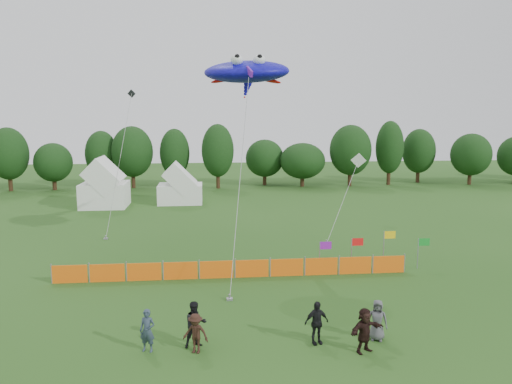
{
  "coord_description": "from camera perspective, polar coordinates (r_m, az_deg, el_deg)",
  "views": [
    {
      "loc": [
        -2.54,
        -19.01,
        8.99
      ],
      "look_at": [
        0.0,
        6.0,
        5.2
      ],
      "focal_mm": 35.0,
      "sensor_mm": 36.0,
      "label": 1
    }
  ],
  "objects": [
    {
      "name": "tent_right",
      "position": [
        52.94,
        -8.65,
        0.51
      ],
      "size": [
        4.64,
        3.71,
        3.28
      ],
      "color": "white",
      "rests_on": "ground"
    },
    {
      "name": "ground",
      "position": [
        21.18,
        1.71,
        -16.55
      ],
      "size": [
        160.0,
        160.0,
        0.0
      ],
      "primitive_type": "plane",
      "color": "#234C16",
      "rests_on": "ground"
    },
    {
      "name": "spectator_f",
      "position": [
        20.3,
        12.31,
        -15.19
      ],
      "size": [
        1.69,
        1.2,
        1.76
      ],
      "primitive_type": "imported",
      "rotation": [
        0.0,
        0.0,
        0.47
      ],
      "color": "black",
      "rests_on": "ground"
    },
    {
      "name": "stingray_kite",
      "position": [
        31.71,
        -1.09,
        13.47
      ],
      "size": [
        6.29,
        14.66,
        12.68
      ],
      "color": "#150ECC",
      "rests_on": "ground"
    },
    {
      "name": "spectator_e",
      "position": [
        21.42,
        13.69,
        -14.04
      ],
      "size": [
        0.96,
        0.78,
        1.68
      ],
      "primitive_type": "imported",
      "rotation": [
        0.0,
        0.0,
        -0.34
      ],
      "color": "#4C4D51",
      "rests_on": "ground"
    },
    {
      "name": "flag_row",
      "position": [
        30.51,
        13.09,
        -6.19
      ],
      "size": [
        6.73,
        0.46,
        2.25
      ],
      "color": "gray",
      "rests_on": "ground"
    },
    {
      "name": "tent_left",
      "position": [
        52.46,
        -16.91,
        0.57
      ],
      "size": [
        4.53,
        4.53,
        4.0
      ],
      "color": "white",
      "rests_on": "ground"
    },
    {
      "name": "spectator_b",
      "position": [
        20.4,
        -6.93,
        -14.79
      ],
      "size": [
        1.06,
        0.93,
        1.84
      ],
      "primitive_type": "imported",
      "rotation": [
        0.0,
        0.0,
        0.3
      ],
      "color": "black",
      "rests_on": "ground"
    },
    {
      "name": "spectator_c",
      "position": [
        19.98,
        -6.92,
        -15.75
      ],
      "size": [
        1.15,
        0.9,
        1.57
      ],
      "primitive_type": "imported",
      "rotation": [
        0.0,
        0.0,
        -0.36
      ],
      "color": "black",
      "rests_on": "ground"
    },
    {
      "name": "treeline",
      "position": [
        64.25,
        -2.09,
        4.28
      ],
      "size": [
        104.57,
        8.78,
        8.36
      ],
      "color": "#382314",
      "rests_on": "ground"
    },
    {
      "name": "small_kite_dark",
      "position": [
        41.07,
        -15.27,
        3.75
      ],
      "size": [
        1.87,
        6.68,
        11.29
      ],
      "color": "black",
      "rests_on": "ground"
    },
    {
      "name": "spectator_a",
      "position": [
        20.37,
        -12.32,
        -15.21
      ],
      "size": [
        0.71,
        0.57,
        1.68
      ],
      "primitive_type": "imported",
      "rotation": [
        0.0,
        0.0,
        -0.31
      ],
      "color": "#2D3A4B",
      "rests_on": "ground"
    },
    {
      "name": "spectator_d",
      "position": [
        20.67,
        6.92,
        -14.6
      ],
      "size": [
        1.1,
        0.66,
        1.76
      ],
      "primitive_type": "imported",
      "rotation": [
        0.0,
        0.0,
        0.24
      ],
      "color": "black",
      "rests_on": "ground"
    },
    {
      "name": "small_kite_white",
      "position": [
        42.73,
        10.89,
        1.58
      ],
      "size": [
        5.75,
        9.15,
        5.87
      ],
      "color": "white",
      "rests_on": "ground"
    },
    {
      "name": "barrier_fence",
      "position": [
        28.46,
        -2.51,
        -8.79
      ],
      "size": [
        19.9,
        0.06,
        1.0
      ],
      "color": "#F7610D",
      "rests_on": "ground"
    }
  ]
}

